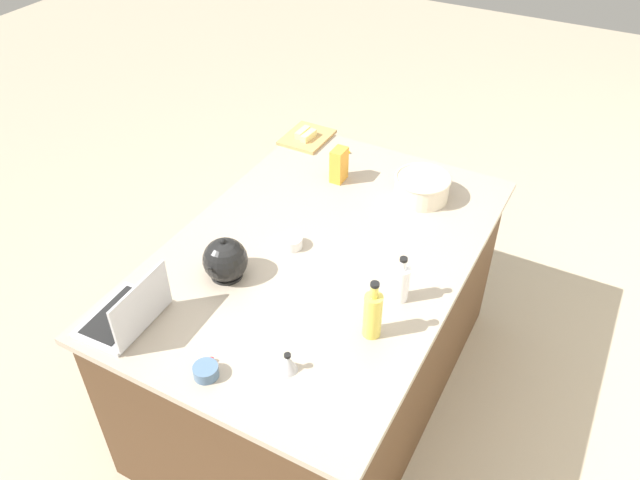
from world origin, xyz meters
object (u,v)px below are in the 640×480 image
object	(u,v)px
laptop	(128,313)
candy_bag	(339,165)
cutting_board	(307,137)
ramekin_small	(291,242)
bottle_oil	(373,314)
ramekin_medium	(206,371)
kitchen_timer	(288,363)
butter_stick_right	(308,136)
bottle_vinegar	(401,283)
kettle	(225,260)
mixing_bowl_large	(422,187)
butter_stick_left	(302,133)

from	to	relation	value
laptop	candy_bag	xyz separation A→B (m)	(-1.22, 0.24, 0.04)
cutting_board	ramekin_small	xyz separation A→B (m)	(0.83, 0.39, 0.01)
ramekin_small	bottle_oil	bearing A→B (deg)	60.04
ramekin_medium	kitchen_timer	bearing A→B (deg)	123.64
butter_stick_right	candy_bag	distance (m)	0.41
butter_stick_right	bottle_vinegar	bearing A→B (deg)	45.36
kettle	cutting_board	distance (m)	1.15
bottle_vinegar	kettle	bearing A→B (deg)	-72.76
butter_stick_right	candy_bag	world-z (taller)	candy_bag
mixing_bowl_large	laptop	bearing A→B (deg)	-27.11
laptop	mixing_bowl_large	distance (m)	1.43
ramekin_medium	candy_bag	size ratio (longest dim) A/B	0.51
laptop	butter_stick_left	xyz separation A→B (m)	(-1.49, -0.11, -0.01)
butter_stick_left	ramekin_medium	distance (m)	1.64
kettle	candy_bag	bearing A→B (deg)	174.69
ramekin_medium	laptop	bearing A→B (deg)	-99.64
ramekin_small	kitchen_timer	size ratio (longest dim) A/B	1.22
laptop	butter_stick_right	distance (m)	1.48
cutting_board	butter_stick_right	distance (m)	0.04
butter_stick_left	candy_bag	world-z (taller)	candy_bag
butter_stick_left	kettle	bearing A→B (deg)	14.12
laptop	kitchen_timer	size ratio (longest dim) A/B	4.15
kettle	mixing_bowl_large	bearing A→B (deg)	151.22
bottle_vinegar	butter_stick_right	distance (m)	1.26
butter_stick_left	candy_bag	xyz separation A→B (m)	(0.27, 0.36, 0.05)
kettle	kitchen_timer	world-z (taller)	kettle
butter_stick_left	ramekin_small	xyz separation A→B (m)	(0.83, 0.41, -0.01)
butter_stick_right	cutting_board	bearing A→B (deg)	-136.26
cutting_board	butter_stick_right	world-z (taller)	butter_stick_right
butter_stick_left	candy_bag	distance (m)	0.45
mixing_bowl_large	kitchen_timer	size ratio (longest dim) A/B	3.43
ramekin_medium	kitchen_timer	size ratio (longest dim) A/B	1.13
laptop	cutting_board	world-z (taller)	laptop
mixing_bowl_large	kettle	distance (m)	1.01
ramekin_medium	ramekin_small	bearing A→B (deg)	-172.54
kettle	ramekin_medium	xyz separation A→B (m)	(0.45, 0.23, -0.06)
kettle	butter_stick_left	world-z (taller)	kettle
kettle	candy_bag	size ratio (longest dim) A/B	1.25
bottle_vinegar	kitchen_timer	bearing A→B (deg)	-21.75
bottle_vinegar	bottle_oil	size ratio (longest dim) A/B	0.83
ramekin_medium	bottle_vinegar	bearing A→B (deg)	146.70
kettle	candy_bag	world-z (taller)	kettle
laptop	bottle_vinegar	size ratio (longest dim) A/B	1.56
laptop	bottle_oil	size ratio (longest dim) A/B	1.29
laptop	bottle_oil	bearing A→B (deg)	114.82
kettle	ramekin_small	world-z (taller)	kettle
bottle_oil	ramekin_medium	world-z (taller)	bottle_oil
butter_stick_left	kitchen_timer	size ratio (longest dim) A/B	1.43
butter_stick_right	candy_bag	size ratio (longest dim) A/B	0.65
kitchen_timer	ramekin_small	bearing A→B (deg)	-150.60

